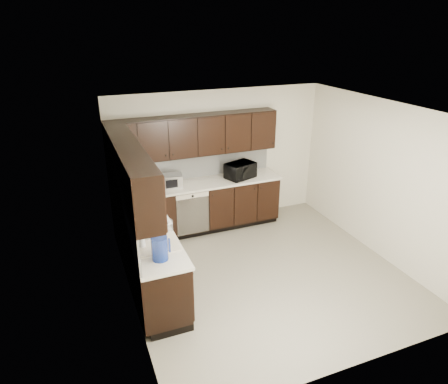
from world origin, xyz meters
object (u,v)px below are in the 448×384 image
Objects in this scene: toaster_oven at (172,181)px; microwave at (240,171)px; storage_bin at (153,227)px; blue_pitcher at (160,248)px; sink at (153,244)px.

microwave is at bearing 7.09° from toaster_oven.
storage_bin is 1.46× the size of blue_pitcher.
microwave reaches higher than sink.
storage_bin is at bearing 62.10° from blue_pitcher.
microwave is (1.98, 1.66, 0.20)m from sink.
sink is at bearing -160.24° from microwave.
storage_bin is (-0.66, -1.49, -0.03)m from toaster_oven.
sink is at bearing 65.40° from blue_pitcher.
sink is at bearing -103.62° from toaster_oven.
blue_pitcher reaches higher than storage_bin.
toaster_oven is 2.30m from blue_pitcher.
toaster_oven is at bearing 157.93° from microwave.
toaster_oven is (-1.27, 0.04, -0.03)m from microwave.
blue_pitcher is at bearing -153.18° from microwave.
microwave is 1.27m from toaster_oven.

